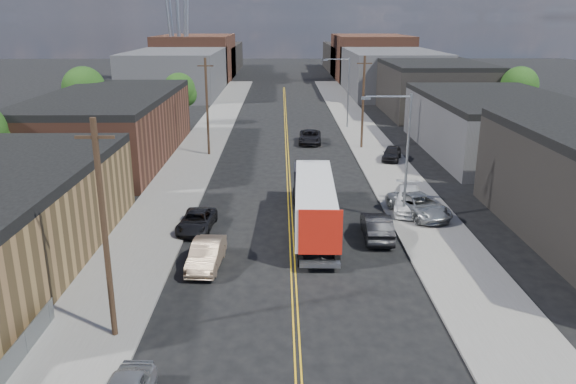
{
  "coord_description": "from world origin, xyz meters",
  "views": [
    {
      "loc": [
        -0.68,
        -12.37,
        13.82
      ],
      "look_at": [
        -0.2,
        23.95,
        2.5
      ],
      "focal_mm": 35.0,
      "sensor_mm": 36.0,
      "label": 1
    }
  ],
  "objects_px": {
    "semi_truck": "(313,198)",
    "car_left_b": "(206,254)",
    "car_right_lot_a": "(419,205)",
    "car_left_c": "(197,221)",
    "car_right_lot_b": "(409,200)",
    "car_right_lot_c": "(392,153)",
    "car_ahead_truck": "(310,137)",
    "car_right_oncoming": "(377,226)"
  },
  "relations": [
    {
      "from": "semi_truck",
      "to": "car_left_b",
      "type": "distance_m",
      "value": 9.09
    },
    {
      "from": "car_right_lot_a",
      "to": "car_left_c",
      "type": "bearing_deg",
      "value": 168.15
    },
    {
      "from": "car_right_lot_b",
      "to": "car_right_lot_c",
      "type": "distance_m",
      "value": 15.38
    },
    {
      "from": "semi_truck",
      "to": "car_left_c",
      "type": "relative_size",
      "value": 3.07
    },
    {
      "from": "car_ahead_truck",
      "to": "car_right_lot_c",
      "type": "bearing_deg",
      "value": -44.08
    },
    {
      "from": "car_left_c",
      "to": "car_right_oncoming",
      "type": "relative_size",
      "value": 0.95
    },
    {
      "from": "car_left_b",
      "to": "car_right_oncoming",
      "type": "bearing_deg",
      "value": 26.11
    },
    {
      "from": "semi_truck",
      "to": "car_right_lot_b",
      "type": "bearing_deg",
      "value": 26.0
    },
    {
      "from": "car_right_lot_c",
      "to": "car_ahead_truck",
      "type": "xyz_separation_m",
      "value": [
        -7.76,
        8.58,
        -0.11
      ]
    },
    {
      "from": "car_left_b",
      "to": "car_left_c",
      "type": "relative_size",
      "value": 1.0
    },
    {
      "from": "car_right_oncoming",
      "to": "car_right_lot_a",
      "type": "relative_size",
      "value": 0.88
    },
    {
      "from": "car_left_c",
      "to": "car_ahead_truck",
      "type": "xyz_separation_m",
      "value": [
        9.06,
        27.43,
        0.09
      ]
    },
    {
      "from": "car_right_lot_a",
      "to": "car_ahead_truck",
      "type": "bearing_deg",
      "value": 84.39
    },
    {
      "from": "semi_truck",
      "to": "car_right_oncoming",
      "type": "distance_m",
      "value": 4.68
    },
    {
      "from": "car_left_c",
      "to": "car_ahead_truck",
      "type": "bearing_deg",
      "value": 75.69
    },
    {
      "from": "semi_truck",
      "to": "car_ahead_truck",
      "type": "xyz_separation_m",
      "value": [
        1.16,
        27.11,
        -1.39
      ]
    },
    {
      "from": "car_right_lot_a",
      "to": "semi_truck",
      "type": "bearing_deg",
      "value": 174.21
    },
    {
      "from": "car_left_b",
      "to": "car_right_lot_a",
      "type": "xyz_separation_m",
      "value": [
        14.24,
        8.21,
        0.16
      ]
    },
    {
      "from": "car_right_oncoming",
      "to": "car_right_lot_c",
      "type": "relative_size",
      "value": 1.2
    },
    {
      "from": "car_left_b",
      "to": "car_right_lot_b",
      "type": "distance_m",
      "value": 16.72
    },
    {
      "from": "car_left_b",
      "to": "car_ahead_truck",
      "type": "bearing_deg",
      "value": 81.04
    },
    {
      "from": "car_right_lot_a",
      "to": "car_ahead_truck",
      "type": "distance_m",
      "value": 25.96
    },
    {
      "from": "semi_truck",
      "to": "car_right_lot_a",
      "type": "xyz_separation_m",
      "value": [
        7.74,
        2.0,
        -1.2
      ]
    },
    {
      "from": "car_left_b",
      "to": "car_right_lot_a",
      "type": "height_order",
      "value": "car_right_lot_a"
    },
    {
      "from": "car_left_c",
      "to": "car_ahead_truck",
      "type": "relative_size",
      "value": 0.88
    },
    {
      "from": "car_left_b",
      "to": "car_right_lot_c",
      "type": "distance_m",
      "value": 29.16
    },
    {
      "from": "car_left_c",
      "to": "car_ahead_truck",
      "type": "height_order",
      "value": "car_ahead_truck"
    },
    {
      "from": "car_left_c",
      "to": "car_right_lot_c",
      "type": "bearing_deg",
      "value": 52.23
    },
    {
      "from": "car_right_lot_a",
      "to": "car_right_lot_c",
      "type": "xyz_separation_m",
      "value": [
        1.19,
        16.53,
        -0.08
      ]
    },
    {
      "from": "car_left_c",
      "to": "car_right_oncoming",
      "type": "bearing_deg",
      "value": -3.65
    },
    {
      "from": "car_left_b",
      "to": "car_left_c",
      "type": "distance_m",
      "value": 6.06
    },
    {
      "from": "semi_truck",
      "to": "car_right_lot_b",
      "type": "relative_size",
      "value": 2.61
    },
    {
      "from": "car_left_c",
      "to": "car_right_oncoming",
      "type": "distance_m",
      "value": 12.06
    },
    {
      "from": "car_right_lot_b",
      "to": "car_right_lot_a",
      "type": "bearing_deg",
      "value": -60.04
    },
    {
      "from": "car_right_oncoming",
      "to": "car_right_lot_c",
      "type": "distance_m",
      "value": 21.03
    },
    {
      "from": "semi_truck",
      "to": "car_right_lot_a",
      "type": "distance_m",
      "value": 8.08
    },
    {
      "from": "car_right_lot_b",
      "to": "car_right_lot_c",
      "type": "relative_size",
      "value": 1.34
    },
    {
      "from": "semi_truck",
      "to": "car_left_c",
      "type": "xyz_separation_m",
      "value": [
        -7.9,
        -0.32,
        -1.48
      ]
    },
    {
      "from": "car_left_b",
      "to": "car_right_oncoming",
      "type": "distance_m",
      "value": 11.4
    },
    {
      "from": "car_left_b",
      "to": "car_left_c",
      "type": "height_order",
      "value": "car_left_b"
    },
    {
      "from": "car_right_lot_c",
      "to": "car_right_oncoming",
      "type": "bearing_deg",
      "value": -86.15
    },
    {
      "from": "car_left_b",
      "to": "car_right_oncoming",
      "type": "xyz_separation_m",
      "value": [
        10.56,
        4.29,
        0.04
      ]
    }
  ]
}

